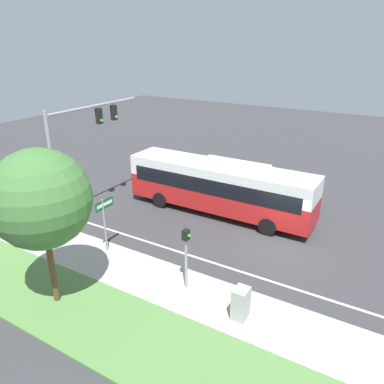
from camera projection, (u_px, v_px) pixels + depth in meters
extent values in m
plane|color=#38383A|center=(279.00, 241.00, 19.83)|extent=(80.00, 80.00, 0.00)
cube|color=#ADA89E|center=(229.00, 307.00, 14.88)|extent=(2.80, 80.00, 0.12)
cube|color=#568442|center=(187.00, 363.00, 12.34)|extent=(3.60, 80.00, 0.10)
cube|color=silver|center=(253.00, 276.00, 16.97)|extent=(0.14, 30.00, 0.01)
cube|color=red|center=(219.00, 195.00, 22.66)|extent=(2.42, 11.50, 1.46)
cube|color=white|center=(220.00, 174.00, 22.16)|extent=(2.42, 11.50, 1.19)
cube|color=black|center=(219.00, 181.00, 22.31)|extent=(2.46, 10.58, 0.90)
cube|color=white|center=(233.00, 165.00, 21.48)|extent=(1.69, 4.03, 0.24)
cylinder|color=black|center=(160.00, 200.00, 23.68)|extent=(0.28, 0.99, 0.99)
cylinder|color=black|center=(180.00, 188.00, 25.52)|extent=(0.28, 0.99, 0.99)
cylinder|color=black|center=(268.00, 227.00, 20.32)|extent=(0.28, 0.99, 0.99)
cylinder|color=black|center=(281.00, 211.00, 22.16)|extent=(0.28, 0.99, 0.99)
cylinder|color=#939399|center=(54.00, 175.00, 19.66)|extent=(0.20, 0.20, 6.67)
cylinder|color=#939399|center=(95.00, 106.00, 21.23)|extent=(6.92, 0.14, 0.14)
cube|color=black|center=(99.00, 116.00, 21.65)|extent=(0.32, 0.28, 0.90)
sphere|color=#1ED838|center=(102.00, 121.00, 21.66)|extent=(0.18, 0.18, 0.18)
cube|color=black|center=(114.00, 113.00, 22.66)|extent=(0.32, 0.28, 0.90)
sphere|color=#1ED838|center=(116.00, 117.00, 22.67)|extent=(0.18, 0.18, 0.18)
cylinder|color=#939399|center=(186.00, 260.00, 15.54)|extent=(0.12, 0.12, 2.85)
cube|color=black|center=(186.00, 235.00, 15.08)|extent=(0.28, 0.24, 0.44)
sphere|color=#1ED838|center=(189.00, 236.00, 15.01)|extent=(0.14, 0.14, 0.14)
cylinder|color=#939399|center=(105.00, 227.00, 18.27)|extent=(0.08, 0.08, 2.90)
cube|color=#145B2D|center=(104.00, 204.00, 17.92)|extent=(1.22, 0.03, 0.47)
cube|color=white|center=(105.00, 204.00, 17.91)|extent=(1.04, 0.01, 0.17)
cube|color=#A8A8A3|center=(241.00, 303.00, 14.04)|extent=(0.67, 0.54, 1.29)
cylinder|color=brown|center=(51.00, 264.00, 14.64)|extent=(0.24, 0.24, 3.35)
sphere|color=#427538|center=(40.00, 199.00, 13.58)|extent=(3.74, 3.74, 3.74)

